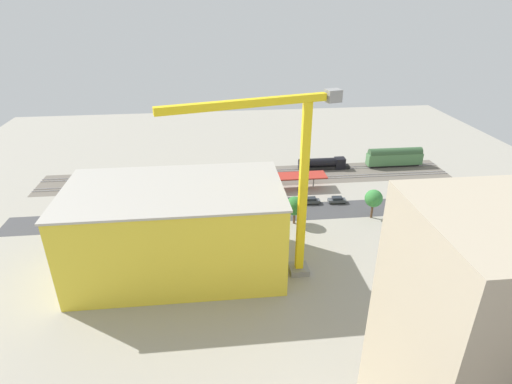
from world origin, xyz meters
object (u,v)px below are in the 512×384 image
parked_car_3 (263,204)px  tower_crane (289,174)px  parked_car_5 (215,207)px  street_tree_1 (222,208)px  traffic_light (229,190)px  parked_car_4 (242,205)px  platform_canopy_near (207,180)px  street_tree_2 (374,199)px  locomotive (324,164)px  box_truck_0 (240,218)px  parked_car_1 (310,201)px  parked_car_0 (337,200)px  street_tree_5 (134,216)px  parked_car_2 (288,202)px  street_tree_0 (81,212)px  construction_building (177,231)px  street_tree_4 (295,206)px  street_tree_3 (108,213)px  box_truck_1 (248,214)px  passenger_coach (395,157)px

parked_car_3 → tower_crane: size_ratio=0.13×
parked_car_5 → street_tree_1: size_ratio=0.58×
parked_car_5 → traffic_light: 5.44m
parked_car_4 → parked_car_5: size_ratio=0.99×
platform_canopy_near → street_tree_2: 43.50m
locomotive → box_truck_0: size_ratio=1.75×
parked_car_1 → parked_car_4: size_ratio=1.05×
box_truck_0 → street_tree_1: size_ratio=1.15×
parked_car_1 → street_tree_2: size_ratio=0.66×
parked_car_5 → traffic_light: traffic_light is taller
parked_car_0 → street_tree_1: (29.94, 9.38, 4.40)m
street_tree_2 → street_tree_5: street_tree_2 is taller
parked_car_2 → street_tree_2: 21.13m
box_truck_0 → street_tree_5: 23.87m
parked_car_3 → street_tree_0: 42.74m
box_truck_0 → construction_building: bearing=49.9°
parked_car_2 → parked_car_3: 6.41m
street_tree_0 → street_tree_4: 47.77m
locomotive → street_tree_3: size_ratio=2.06×
box_truck_0 → street_tree_2: street_tree_2 is taller
tower_crane → box_truck_0: 28.89m
street_tree_5 → parked_car_0: bearing=-169.3°
street_tree_2 → street_tree_3: 61.01m
street_tree_3 → box_truck_1: bearing=-175.1°
parked_car_1 → street_tree_4: 11.97m
construction_building → street_tree_3: construction_building is taller
locomotive → parked_car_5: locomotive is taller
parked_car_1 → box_truck_0: size_ratio=0.53×
passenger_coach → traffic_light: (52.92, 21.43, 1.45)m
parked_car_4 → street_tree_5: bearing=21.3°
parked_car_2 → box_truck_0: (12.95, 8.35, 0.91)m
locomotive → box_truck_1: (26.42, 28.94, -0.09)m
parked_car_1 → parked_car_3: size_ratio=1.05×
parked_car_3 → parked_car_4: bearing=-1.0°
construction_building → street_tree_3: bearing=-41.7°
tower_crane → street_tree_4: size_ratio=5.10×
parked_car_1 → locomotive: bearing=-113.4°
passenger_coach → parked_car_2: 44.02m
street_tree_5 → traffic_light: 24.01m
parked_car_5 → street_tree_4: bearing=154.2°
passenger_coach → parked_car_1: size_ratio=3.62×
parked_car_0 → locomotive: bearing=-96.9°
passenger_coach → box_truck_0: passenger_coach is taller
street_tree_0 → street_tree_5: 11.59m
parked_car_1 → street_tree_4: (6.21, 9.47, 3.86)m
tower_crane → street_tree_0: size_ratio=4.49×
construction_building → parked_car_0: bearing=-148.2°
passenger_coach → street_tree_3: 86.18m
platform_canopy_near → street_tree_2: (-39.25, 18.69, 1.42)m
locomotive → tower_crane: bearing=67.2°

